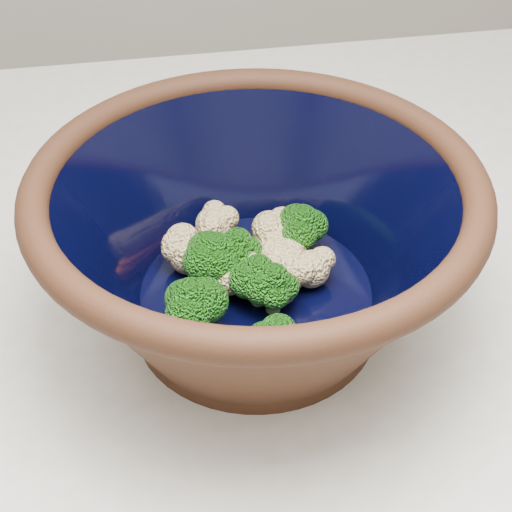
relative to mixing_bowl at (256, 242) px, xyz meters
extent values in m
cylinder|color=black|center=(0.00, 0.00, -0.08)|extent=(0.20, 0.20, 0.01)
torus|color=black|center=(0.00, 0.00, 0.05)|extent=(0.34, 0.34, 0.02)
cylinder|color=black|center=(0.00, 0.00, -0.05)|extent=(0.19, 0.19, 0.00)
cylinder|color=#608442|center=(0.00, -0.08, -0.04)|extent=(0.01, 0.01, 0.02)
ellipsoid|color=#257416|center=(0.00, -0.08, -0.02)|extent=(0.04, 0.04, 0.03)
cylinder|color=#608442|center=(-0.06, -0.04, -0.04)|extent=(0.01, 0.01, 0.02)
ellipsoid|color=#257416|center=(-0.06, -0.04, -0.01)|extent=(0.05, 0.05, 0.04)
cylinder|color=#608442|center=(-0.03, 0.01, -0.04)|extent=(0.01, 0.01, 0.02)
ellipsoid|color=#257416|center=(-0.03, 0.01, -0.02)|extent=(0.04, 0.04, 0.04)
cylinder|color=#608442|center=(0.01, -0.03, -0.04)|extent=(0.01, 0.01, 0.02)
ellipsoid|color=#257416|center=(0.01, -0.03, -0.02)|extent=(0.04, 0.04, 0.03)
cylinder|color=#608442|center=(0.00, -0.02, -0.04)|extent=(0.01, 0.01, 0.02)
ellipsoid|color=#257416|center=(0.00, -0.02, -0.02)|extent=(0.04, 0.04, 0.03)
cylinder|color=#608442|center=(0.05, 0.04, -0.04)|extent=(0.01, 0.01, 0.02)
ellipsoid|color=#257416|center=(0.05, 0.04, -0.02)|extent=(0.04, 0.04, 0.04)
cylinder|color=#608442|center=(-0.01, 0.02, -0.04)|extent=(0.01, 0.01, 0.02)
ellipsoid|color=#257416|center=(-0.01, 0.02, -0.02)|extent=(0.04, 0.04, 0.03)
cylinder|color=#608442|center=(-0.04, 0.02, -0.04)|extent=(0.01, 0.01, 0.02)
ellipsoid|color=#257416|center=(-0.04, 0.02, -0.02)|extent=(0.04, 0.04, 0.04)
sphere|color=#FAECAC|center=(-0.01, 0.01, -0.03)|extent=(0.03, 0.03, 0.03)
sphere|color=#FAECAC|center=(0.02, 0.02, -0.03)|extent=(0.03, 0.03, 0.03)
sphere|color=#FAECAC|center=(-0.02, 0.07, -0.03)|extent=(0.03, 0.03, 0.03)
sphere|color=#FAECAC|center=(-0.02, 0.00, -0.04)|extent=(0.03, 0.03, 0.03)
sphere|color=#FAECAC|center=(0.02, 0.02, -0.04)|extent=(0.03, 0.03, 0.03)
sphere|color=#FAECAC|center=(0.05, 0.00, -0.03)|extent=(0.03, 0.03, 0.03)
sphere|color=#FAECAC|center=(-0.05, 0.03, -0.03)|extent=(0.03, 0.03, 0.03)
sphere|color=#FAECAC|center=(0.01, -0.02, -0.03)|extent=(0.03, 0.03, 0.03)
sphere|color=#FAECAC|center=(0.02, 0.06, -0.03)|extent=(0.03, 0.03, 0.03)
sphere|color=#FAECAC|center=(0.02, 0.00, -0.03)|extent=(0.03, 0.03, 0.03)
sphere|color=#FAECAC|center=(0.02, 0.03, -0.04)|extent=(0.03, 0.03, 0.03)
sphere|color=#FAECAC|center=(0.00, 0.00, -0.04)|extent=(0.03, 0.03, 0.03)
cylinder|color=#E9530A|center=(-0.05, 0.05, -0.04)|extent=(0.03, 0.03, 0.01)
cylinder|color=#E9530A|center=(-0.04, 0.06, -0.04)|extent=(0.03, 0.03, 0.01)
cylinder|color=#E9530A|center=(0.00, 0.00, -0.04)|extent=(0.03, 0.03, 0.01)
cylinder|color=#E9530A|center=(0.00, 0.01, -0.04)|extent=(0.03, 0.03, 0.01)
cylinder|color=#E9530A|center=(0.00, 0.02, -0.04)|extent=(0.03, 0.03, 0.01)
camera|label=1|loc=(-0.08, -0.42, 0.35)|focal=50.00mm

